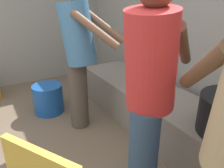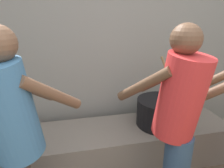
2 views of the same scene
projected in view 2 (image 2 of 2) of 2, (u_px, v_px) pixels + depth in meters
The scene contains 5 objects.
block_enclosure_rear at pixel (107, 64), 2.40m from camera, with size 5.36×0.20×2.01m, color gray.
hearth_ledge at pixel (103, 147), 2.15m from camera, with size 2.78×0.60×0.43m, color slate.
cooking_pot_main at pixel (160, 112), 2.15m from camera, with size 0.50×0.50×0.74m.
cook_in_red_shirt at pixel (178, 118), 1.41m from camera, with size 0.62×0.71×1.52m.
cook_in_blue_shirt at pixel (13, 137), 1.19m from camera, with size 0.68×0.68×1.52m.
Camera 2 is at (-0.44, -0.10, 1.55)m, focal length 31.82 mm.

